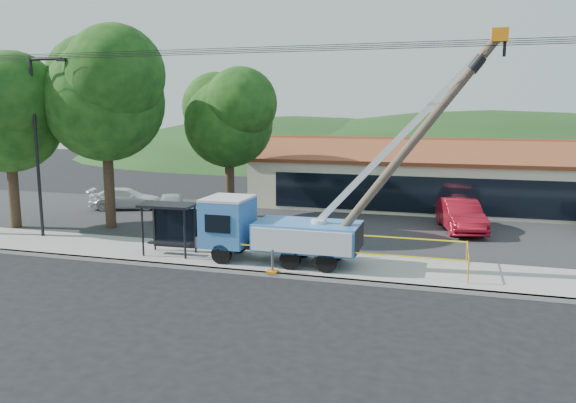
# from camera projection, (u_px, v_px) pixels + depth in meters

# --- Properties ---
(ground) EXTENTS (120.00, 120.00, 0.00)m
(ground) POSITION_uv_depth(u_px,v_px,m) (274.00, 295.00, 19.96)
(ground) COLOR black
(ground) RESTS_ON ground
(curb) EXTENTS (60.00, 0.25, 0.15)m
(curb) POSITION_uv_depth(u_px,v_px,m) (290.00, 276.00, 21.94)
(curb) COLOR #9B9991
(curb) RESTS_ON ground
(sidewalk) EXTENTS (60.00, 4.00, 0.15)m
(sidewalk) POSITION_uv_depth(u_px,v_px,m) (303.00, 263.00, 23.73)
(sidewalk) COLOR #9B9991
(sidewalk) RESTS_ON ground
(parking_lot) EXTENTS (60.00, 12.00, 0.10)m
(parking_lot) POSITION_uv_depth(u_px,v_px,m) (340.00, 226.00, 31.30)
(parking_lot) COLOR #28282B
(parking_lot) RESTS_ON ground
(strip_mall) EXTENTS (22.50, 8.53, 4.67)m
(strip_mall) POSITION_uv_depth(u_px,v_px,m) (423.00, 179.00, 37.43)
(strip_mall) COLOR beige
(strip_mall) RESTS_ON ground
(streetlight) EXTENTS (2.13, 0.22, 9.00)m
(streetlight) POSITION_uv_depth(u_px,v_px,m) (39.00, 134.00, 27.70)
(streetlight) COLOR black
(streetlight) RESTS_ON ground
(tree_west_near) EXTENTS (7.56, 6.72, 10.80)m
(tree_west_near) POSITION_uv_depth(u_px,v_px,m) (104.00, 90.00, 29.67)
(tree_west_near) COLOR #332316
(tree_west_near) RESTS_ON ground
(tree_west_far) EXTENTS (6.84, 6.08, 9.48)m
(tree_west_far) POSITION_uv_depth(u_px,v_px,m) (7.00, 109.00, 29.82)
(tree_west_far) COLOR #332316
(tree_west_far) RESTS_ON ground
(tree_lot) EXTENTS (6.30, 5.60, 8.94)m
(tree_lot) POSITION_uv_depth(u_px,v_px,m) (229.00, 114.00, 33.21)
(tree_lot) COLOR #332316
(tree_lot) RESTS_ON ground
(hill_west) EXTENTS (78.40, 56.00, 28.00)m
(hill_west) POSITION_uv_depth(u_px,v_px,m) (294.00, 158.00, 76.19)
(hill_west) COLOR #1C3814
(hill_west) RESTS_ON ground
(hill_center) EXTENTS (89.60, 64.00, 32.00)m
(hill_center) POSITION_uv_depth(u_px,v_px,m) (488.00, 163.00, 69.17)
(hill_center) COLOR #1C3814
(hill_center) RESTS_ON ground
(utility_truck) EXTENTS (11.88, 3.59, 9.21)m
(utility_truck) POSITION_uv_depth(u_px,v_px,m) (278.00, 227.00, 23.52)
(utility_truck) COLOR black
(utility_truck) RESTS_ON ground
(leaning_pole) EXTENTS (6.99, 1.91, 9.17)m
(leaning_pole) POSITION_uv_depth(u_px,v_px,m) (409.00, 148.00, 21.32)
(leaning_pole) COLOR brown
(leaning_pole) RESTS_ON ground
(bus_shelter) EXTENTS (2.41, 1.54, 2.28)m
(bus_shelter) POSITION_uv_depth(u_px,v_px,m) (170.00, 217.00, 24.84)
(bus_shelter) COLOR black
(bus_shelter) RESTS_ON ground
(caution_tape) EXTENTS (9.71, 3.17, 0.92)m
(caution_tape) POSITION_uv_depth(u_px,v_px,m) (347.00, 247.00, 23.47)
(caution_tape) COLOR orange
(caution_tape) RESTS_ON ground
(car_silver) EXTENTS (3.51, 4.49, 1.43)m
(car_silver) POSITION_uv_depth(u_px,v_px,m) (172.00, 219.00, 33.77)
(car_silver) COLOR silver
(car_silver) RESTS_ON ground
(car_red) EXTENTS (2.83, 5.33, 1.67)m
(car_red) POSITION_uv_depth(u_px,v_px,m) (460.00, 233.00, 29.99)
(car_red) COLOR maroon
(car_red) RESTS_ON ground
(car_white) EXTENTS (5.00, 3.38, 1.34)m
(car_white) POSITION_uv_depth(u_px,v_px,m) (127.00, 210.00, 36.63)
(car_white) COLOR white
(car_white) RESTS_ON ground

